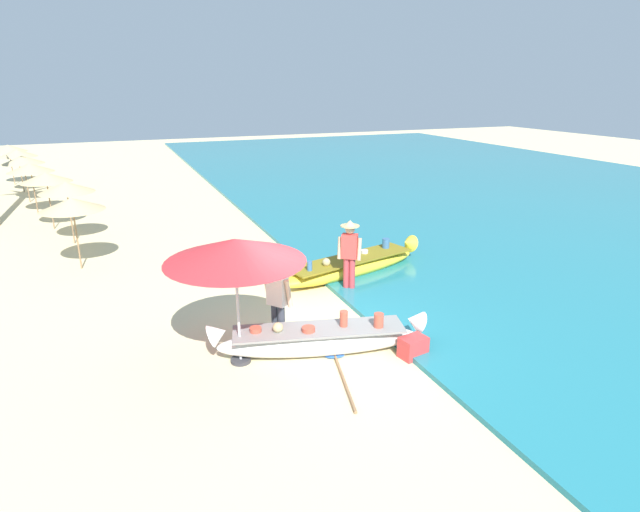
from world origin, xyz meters
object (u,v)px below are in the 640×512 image
object	(u,v)px
cooler_box	(413,347)
paddle	(341,372)
person_tourist_customer	(278,298)
patio_umbrella_large	(235,251)
boat_yellow_midground	(351,266)
person_vendor_hatted	(350,251)
boat_white_foreground	(319,339)

from	to	relation	value
cooler_box	paddle	bearing A→B (deg)	171.15
person_tourist_customer	patio_umbrella_large	bearing A→B (deg)	-153.62
paddle	boat_yellow_midground	bearing A→B (deg)	62.43
patio_umbrella_large	person_tourist_customer	bearing A→B (deg)	26.38
person_vendor_hatted	patio_umbrella_large	world-z (taller)	patio_umbrella_large
boat_white_foreground	person_vendor_hatted	xyz separation A→B (m)	(1.78, 2.48, 0.72)
boat_white_foreground	boat_yellow_midground	bearing A→B (deg)	56.28
boat_white_foreground	patio_umbrella_large	bearing A→B (deg)	170.22
paddle	person_tourist_customer	bearing A→B (deg)	113.38
person_tourist_customer	boat_white_foreground	bearing A→B (deg)	-49.85
person_tourist_customer	patio_umbrella_large	xyz separation A→B (m)	(-0.84, -0.42, 1.14)
cooler_box	paddle	size ratio (longest dim) A/B	0.26
person_tourist_customer	cooler_box	bearing A→B (deg)	-34.54
person_vendor_hatted	patio_umbrella_large	bearing A→B (deg)	-144.80
boat_white_foreground	person_tourist_customer	distance (m)	1.08
boat_white_foreground	cooler_box	distance (m)	1.70
person_vendor_hatted	cooler_box	world-z (taller)	person_vendor_hatted
person_tourist_customer	cooler_box	size ratio (longest dim) A/B	3.45
patio_umbrella_large	cooler_box	bearing A→B (deg)	-19.06
boat_white_foreground	patio_umbrella_large	distance (m)	2.28
person_vendor_hatted	paddle	world-z (taller)	person_vendor_hatted
person_vendor_hatted	person_tourist_customer	size ratio (longest dim) A/B	1.06
person_vendor_hatted	person_tourist_customer	world-z (taller)	person_vendor_hatted
boat_white_foreground	cooler_box	xyz separation A→B (m)	(1.51, -0.76, -0.09)
cooler_box	paddle	xyz separation A→B (m)	(-1.44, -0.03, -0.16)
person_tourist_customer	patio_umbrella_large	distance (m)	1.48
person_vendor_hatted	paddle	size ratio (longest dim) A/B	0.95
patio_umbrella_large	paddle	xyz separation A→B (m)	(1.47, -1.04, -2.04)
boat_yellow_midground	cooler_box	bearing A→B (deg)	-100.19
boat_yellow_midground	person_tourist_customer	xyz separation A→B (m)	(-2.81, -2.72, 0.65)
person_tourist_customer	person_vendor_hatted	bearing A→B (deg)	37.98
boat_yellow_midground	patio_umbrella_large	distance (m)	5.14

